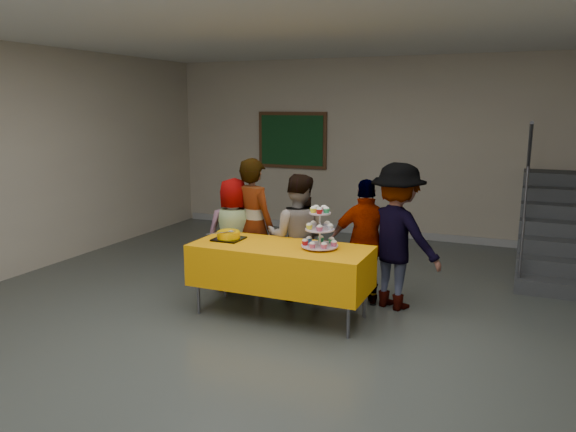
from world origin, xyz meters
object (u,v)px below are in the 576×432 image
(bear_cake, at_px, (229,234))
(schoolchild_a, at_px, (234,235))
(cupcake_stand, at_px, (320,231))
(schoolchild_c, at_px, (297,237))
(noticeboard, at_px, (292,140))
(bake_table, at_px, (281,265))
(schoolchild_b, at_px, (254,226))
(schoolchild_e, at_px, (397,236))
(staircase, at_px, (570,233))
(schoolchild_d, at_px, (366,243))

(bear_cake, distance_m, schoolchild_a, 0.63)
(cupcake_stand, relative_size, bear_cake, 1.24)
(schoolchild_c, distance_m, noticeboard, 3.93)
(bake_table, xyz_separation_m, schoolchild_b, (-0.62, 0.61, 0.25))
(bake_table, xyz_separation_m, schoolchild_a, (-0.87, 0.58, 0.13))
(bear_cake, relative_size, schoolchild_b, 0.22)
(schoolchild_e, relative_size, staircase, 0.67)
(schoolchild_c, relative_size, noticeboard, 1.12)
(bear_cake, height_order, schoolchild_b, schoolchild_b)
(schoolchild_d, height_order, noticeboard, noticeboard)
(bear_cake, bearing_deg, schoolchild_e, 23.45)
(schoolchild_d, relative_size, noticeboard, 1.09)
(bake_table, xyz_separation_m, schoolchild_c, (-0.05, 0.58, 0.17))
(bear_cake, distance_m, schoolchild_b, 0.59)
(schoolchild_a, relative_size, schoolchild_c, 0.94)
(staircase, bearing_deg, schoolchild_e, -126.62)
(noticeboard, bearing_deg, schoolchild_a, -78.53)
(bake_table, distance_m, schoolchild_b, 0.90)
(bake_table, distance_m, schoolchild_a, 1.06)
(schoolchild_e, bearing_deg, noticeboard, -30.67)
(bake_table, relative_size, schoolchild_b, 1.16)
(bear_cake, bearing_deg, schoolchild_d, 27.38)
(bear_cake, height_order, schoolchild_e, schoolchild_e)
(schoolchild_b, bearing_deg, schoolchild_a, 22.65)
(schoolchild_c, relative_size, schoolchild_d, 1.03)
(schoolchild_d, xyz_separation_m, schoolchild_e, (0.33, 0.03, 0.09))
(staircase, bearing_deg, schoolchild_c, -137.93)
(schoolchild_e, bearing_deg, bear_cake, 44.39)
(schoolchild_d, relative_size, staircase, 0.59)
(staircase, distance_m, noticeboard, 4.71)
(cupcake_stand, distance_m, schoolchild_e, 0.96)
(schoolchild_c, distance_m, schoolchild_d, 0.79)
(schoolchild_b, height_order, schoolchild_d, schoolchild_b)
(cupcake_stand, relative_size, schoolchild_b, 0.28)
(bake_table, height_order, schoolchild_c, schoolchild_c)
(schoolchild_b, relative_size, noticeboard, 1.24)
(staircase, bearing_deg, schoolchild_a, -144.86)
(bear_cake, bearing_deg, staircase, 42.34)
(staircase, bearing_deg, bear_cake, -137.66)
(schoolchild_c, height_order, noticeboard, noticeboard)
(schoolchild_a, relative_size, schoolchild_d, 0.96)
(bake_table, height_order, staircase, staircase)
(bake_table, bearing_deg, noticeboard, 111.17)
(cupcake_stand, height_order, schoolchild_a, schoolchild_a)
(staircase, bearing_deg, schoolchild_d, -130.89)
(schoolchild_e, height_order, noticeboard, noticeboard)
(schoolchild_a, relative_size, noticeboard, 1.05)
(noticeboard, bearing_deg, schoolchild_d, -55.54)
(schoolchild_a, distance_m, schoolchild_e, 1.94)
(cupcake_stand, height_order, schoolchild_c, schoolchild_c)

